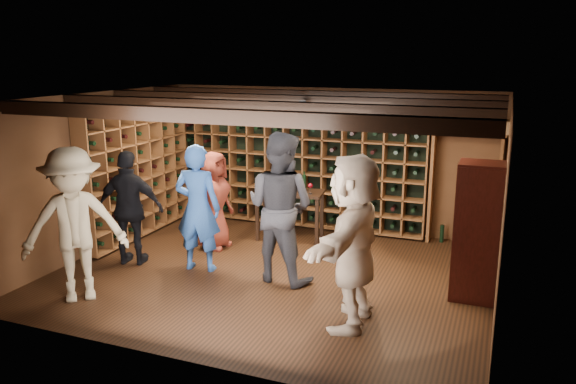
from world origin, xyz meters
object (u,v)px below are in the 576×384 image
at_px(display_cabinet, 476,234).
at_px(man_grey_suit, 280,207).
at_px(tasting_table, 290,196).
at_px(guest_red_floral, 214,200).
at_px(man_blue_shirt, 198,208).
at_px(guest_khaki, 74,225).
at_px(guest_woman_black, 130,208).
at_px(guest_beige, 353,241).

distance_m(display_cabinet, man_grey_suit, 2.57).
relative_size(man_grey_suit, tasting_table, 1.77).
bearing_deg(tasting_table, guest_red_floral, -146.70).
height_order(man_blue_shirt, tasting_table, man_blue_shirt).
bearing_deg(man_blue_shirt, man_grey_suit, 176.47).
height_order(man_blue_shirt, guest_khaki, guest_khaki).
bearing_deg(man_blue_shirt, guest_khaki, 50.28).
bearing_deg(guest_woman_black, guest_beige, 156.07).
bearing_deg(tasting_table, guest_woman_black, -140.19).
height_order(man_blue_shirt, guest_red_floral, man_blue_shirt).
relative_size(guest_woman_black, guest_khaki, 0.87).
relative_size(man_blue_shirt, man_grey_suit, 0.89).
distance_m(guest_woman_black, guest_beige, 3.64).
distance_m(guest_red_floral, guest_woman_black, 1.35).
distance_m(man_grey_suit, guest_woman_black, 2.31).
xyz_separation_m(guest_beige, tasting_table, (-1.79, 2.63, -0.27)).
distance_m(display_cabinet, guest_khaki, 5.06).
xyz_separation_m(guest_red_floral, guest_khaki, (-0.67, -2.39, 0.20)).
bearing_deg(man_blue_shirt, guest_beige, 153.60).
bearing_deg(display_cabinet, guest_woman_black, -173.34).
relative_size(guest_red_floral, guest_beige, 0.78).
relative_size(man_grey_suit, guest_woman_black, 1.21).
relative_size(display_cabinet, guest_khaki, 0.89).
bearing_deg(guest_beige, guest_khaki, -80.14).
xyz_separation_m(guest_khaki, tasting_table, (1.64, 3.23, -0.24)).
bearing_deg(display_cabinet, man_grey_suit, -172.84).
xyz_separation_m(guest_khaki, guest_beige, (3.43, 0.60, 0.02)).
height_order(display_cabinet, guest_red_floral, display_cabinet).
xyz_separation_m(guest_red_floral, guest_woman_black, (-0.80, -1.09, 0.07)).
relative_size(man_blue_shirt, guest_beige, 0.91).
distance_m(man_blue_shirt, guest_woman_black, 1.06).
relative_size(display_cabinet, man_grey_suit, 0.84).
bearing_deg(guest_woman_black, man_grey_suit, 173.28).
bearing_deg(man_grey_suit, display_cabinet, -162.80).
relative_size(man_grey_suit, guest_red_floral, 1.31).
relative_size(man_blue_shirt, guest_khaki, 0.94).
xyz_separation_m(man_blue_shirt, guest_khaki, (-0.92, -1.46, 0.06)).
distance_m(display_cabinet, tasting_table, 3.35).
bearing_deg(guest_woman_black, tasting_table, -145.51).
height_order(guest_khaki, tasting_table, guest_khaki).
xyz_separation_m(guest_red_floral, tasting_table, (0.97, 0.84, -0.05)).
relative_size(guest_woman_black, tasting_table, 1.46).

